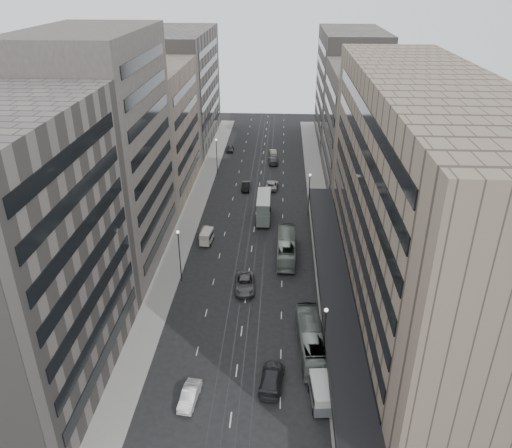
% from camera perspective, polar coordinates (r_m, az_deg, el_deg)
% --- Properties ---
extents(ground, '(220.00, 220.00, 0.00)m').
position_cam_1_polar(ground, '(63.60, -1.74, -12.70)').
color(ground, black).
rests_on(ground, ground).
extents(sidewalk_right, '(4.00, 125.00, 0.15)m').
position_cam_1_polar(sidewalk_right, '(95.63, 7.27, 1.61)').
color(sidewalk_right, gray).
rests_on(sidewalk_right, ground).
extents(sidewalk_left, '(4.00, 125.00, 0.15)m').
position_cam_1_polar(sidewalk_left, '(96.75, -7.05, 1.93)').
color(sidewalk_left, gray).
rests_on(sidewalk_left, ground).
extents(department_store, '(19.20, 60.00, 30.00)m').
position_cam_1_polar(department_store, '(64.59, 18.02, 2.17)').
color(department_store, '#7C6A5B').
rests_on(department_store, ground).
extents(building_right_mid, '(15.00, 28.00, 24.00)m').
position_cam_1_polar(building_right_mid, '(106.17, 12.38, 10.66)').
color(building_right_mid, '#48423E').
rests_on(building_right_mid, ground).
extents(building_right_far, '(15.00, 32.00, 28.00)m').
position_cam_1_polar(building_right_far, '(134.59, 10.62, 15.04)').
color(building_right_far, '#635E59').
rests_on(building_right_far, ground).
extents(building_left_a, '(15.00, 28.00, 30.00)m').
position_cam_1_polar(building_left_a, '(54.71, -25.82, -3.86)').
color(building_left_a, '#635E59').
rests_on(building_left_a, ground).
extents(building_left_b, '(15.00, 26.00, 34.00)m').
position_cam_1_polar(building_left_b, '(76.36, -17.17, 7.73)').
color(building_left_b, '#48423E').
rests_on(building_left_b, ground).
extents(building_left_c, '(15.00, 28.00, 25.00)m').
position_cam_1_polar(building_left_c, '(102.26, -11.99, 10.37)').
color(building_left_c, gray).
rests_on(building_left_c, ground).
extents(building_left_d, '(15.00, 38.00, 28.00)m').
position_cam_1_polar(building_left_d, '(133.13, -8.56, 15.07)').
color(building_left_d, '#635E59').
rests_on(building_left_d, ground).
extents(lamp_right_near, '(0.44, 0.44, 8.32)m').
position_cam_1_polar(lamp_right_near, '(56.51, 7.84, -12.08)').
color(lamp_right_near, '#262628').
rests_on(lamp_right_near, ground).
extents(lamp_right_far, '(0.44, 0.44, 8.32)m').
position_cam_1_polar(lamp_right_far, '(91.12, 6.11, 3.90)').
color(lamp_right_far, '#262628').
rests_on(lamp_right_far, ground).
extents(lamp_left_near, '(0.44, 0.44, 8.32)m').
position_cam_1_polar(lamp_left_near, '(71.75, -8.77, -2.95)').
color(lamp_left_near, '#262628').
rests_on(lamp_left_near, ground).
extents(lamp_left_far, '(0.44, 0.44, 8.32)m').
position_cam_1_polar(lamp_left_far, '(110.60, -4.52, 8.15)').
color(lamp_left_far, '#262628').
rests_on(lamp_left_far, ground).
extents(bus_near, '(3.56, 11.85, 3.26)m').
position_cam_1_polar(bus_near, '(60.90, 6.28, -12.99)').
color(bus_near, gray).
rests_on(bus_near, ground).
extents(bus_far, '(2.88, 11.83, 3.29)m').
position_cam_1_polar(bus_far, '(79.01, 3.48, -2.66)').
color(bus_far, '#949F95').
rests_on(bus_far, ground).
extents(double_decker, '(2.66, 8.47, 4.62)m').
position_cam_1_polar(double_decker, '(90.36, 0.88, 1.97)').
color(double_decker, slate).
rests_on(double_decker, ground).
extents(vw_microbus, '(2.51, 4.89, 2.55)m').
position_cam_1_polar(vw_microbus, '(55.14, 7.43, -18.54)').
color(vw_microbus, '#565B5D').
rests_on(vw_microbus, ground).
extents(panel_van, '(2.09, 3.73, 2.25)m').
position_cam_1_polar(panel_van, '(83.26, -5.65, -1.42)').
color(panel_van, silver).
rests_on(panel_van, ground).
extents(sedan_1, '(2.06, 4.66, 1.49)m').
position_cam_1_polar(sedan_1, '(55.79, -7.60, -18.87)').
color(sedan_1, silver).
rests_on(sedan_1, ground).
extents(sedan_2, '(3.15, 6.11, 1.65)m').
position_cam_1_polar(sedan_2, '(71.51, -1.29, -6.85)').
color(sedan_2, '#535355').
rests_on(sedan_2, ground).
extents(sedan_3, '(3.04, 6.15, 1.72)m').
position_cam_1_polar(sedan_3, '(57.01, 1.81, -17.19)').
color(sedan_3, '#2B2B2E').
rests_on(sedan_3, ground).
extents(sedan_4, '(1.65, 4.03, 1.37)m').
position_cam_1_polar(sedan_4, '(86.02, -5.98, -0.88)').
color(sedan_4, '#9D9582').
rests_on(sedan_4, ground).
extents(sedan_5, '(1.65, 4.55, 1.49)m').
position_cam_1_polar(sedan_5, '(103.87, -1.16, 4.34)').
color(sedan_5, black).
rests_on(sedan_5, ground).
extents(sedan_6, '(2.95, 5.66, 1.52)m').
position_cam_1_polar(sedan_6, '(104.48, 1.80, 4.48)').
color(sedan_6, beige).
rests_on(sedan_6, ground).
extents(sedan_7, '(2.46, 5.51, 1.57)m').
position_cam_1_polar(sedan_7, '(118.91, 1.98, 7.31)').
color(sedan_7, '#4D4E4F').
rests_on(sedan_7, ground).
extents(sedan_8, '(1.90, 4.29, 1.44)m').
position_cam_1_polar(sedan_8, '(127.44, -2.98, 8.61)').
color(sedan_8, '#262629').
rests_on(sedan_8, ground).
extents(sedan_9, '(1.94, 4.41, 1.41)m').
position_cam_1_polar(sedan_9, '(124.66, 1.98, 8.21)').
color(sedan_9, '#BCB79C').
rests_on(sedan_9, ground).
extents(pedestrian, '(0.76, 0.51, 2.06)m').
position_cam_1_polar(pedestrian, '(55.53, 8.49, -18.58)').
color(pedestrian, black).
rests_on(pedestrian, sidewalk_right).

